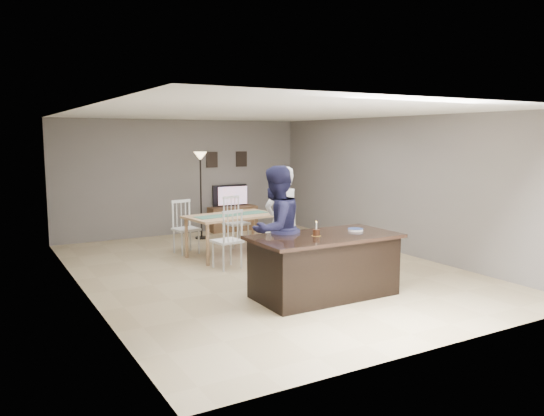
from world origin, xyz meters
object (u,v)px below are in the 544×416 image
kitchen_island (324,265)px  floor_lamp (201,172)px  birthday_cake (316,232)px  man (276,229)px  dining_table (232,222)px  television (231,196)px  woman (282,222)px  plate_stack (356,230)px  tv_console (233,219)px

kitchen_island → floor_lamp: size_ratio=1.09×
floor_lamp → birthday_cake: bearing=-93.2°
floor_lamp → man: bearing=-98.1°
man → dining_table: (0.45, 2.46, -0.27)m
television → woman: size_ratio=0.50×
woman → plate_stack: woman is taller
kitchen_island → dining_table: bearing=90.7°
birthday_cake → kitchen_island: bearing=-2.5°
woman → dining_table: size_ratio=0.85×
birthday_cake → floor_lamp: (0.28, 4.99, 0.58)m
television → floor_lamp: bearing=31.1°
woman → floor_lamp: size_ratio=0.93×
television → woman: (-1.14, -4.35, 0.05)m
man → tv_console: bearing=-129.4°
tv_console → birthday_cake: birthday_cake is taller
woman → man: bearing=45.6°
kitchen_island → woman: size_ratio=1.18×
dining_table → floor_lamp: 2.17m
plate_stack → dining_table: bearing=102.1°
woman → birthday_cake: woman is taller
television → kitchen_island: bearing=78.0°
kitchen_island → dining_table: dining_table is taller
tv_console → television: 0.57m
woman → plate_stack: (0.54, -1.24, 0.01)m
kitchen_island → man: man is taller
birthday_cake → plate_stack: (0.74, 0.04, -0.03)m
tv_console → floor_lamp: floor_lamp is taller
woman → dining_table: (-0.09, 1.72, -0.24)m
tv_console → woman: 4.47m
man → plate_stack: bearing=134.4°
kitchen_island → television: (1.20, 5.64, 0.41)m
kitchen_island → tv_console: size_ratio=1.79×
dining_table → tv_console: bearing=56.8°
kitchen_island → tv_console: bearing=77.8°
television → birthday_cake: television is taller
television → plate_stack: size_ratio=3.95×
television → man: 5.36m
tv_console → floor_lamp: (-1.06, -0.57, 1.23)m
floor_lamp → kitchen_island: bearing=-91.6°
woman → plate_stack: 1.36m
woman → birthday_cake: (-0.20, -1.28, 0.04)m
kitchen_island → woman: (0.06, 1.29, 0.46)m
kitchen_island → television: bearing=78.0°
television → woman: bearing=75.3°
tv_console → birthday_cake: (-1.34, -5.56, 0.65)m
tv_console → dining_table: bearing=-115.8°
kitchen_island → television: size_ratio=2.35×
birthday_cake → plate_stack: 0.74m
tv_console → man: bearing=-108.6°
kitchen_island → woman: bearing=87.5°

